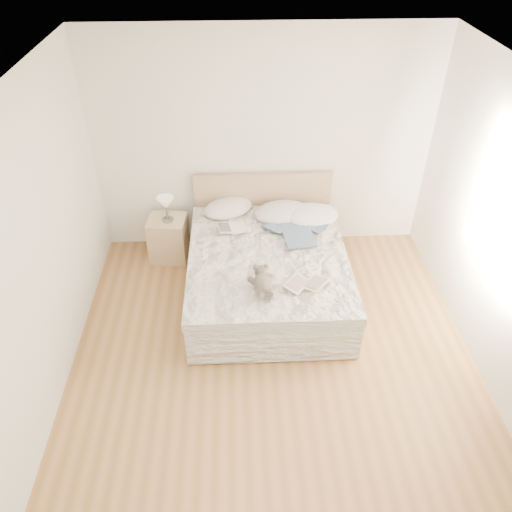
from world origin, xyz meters
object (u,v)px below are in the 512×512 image
(photo_book, at_px, (232,228))
(teddy_bear, at_px, (263,288))
(childrens_book, at_px, (307,284))
(bed, at_px, (267,270))
(nightstand, at_px, (169,238))
(table_lamp, at_px, (166,204))

(photo_book, distance_m, teddy_bear, 1.13)
(teddy_bear, bearing_deg, childrens_book, 1.15)
(bed, bearing_deg, nightstand, 148.95)
(bed, relative_size, nightstand, 3.83)
(nightstand, bearing_deg, photo_book, -22.32)
(bed, height_order, childrens_book, bed)
(table_lamp, distance_m, teddy_bear, 1.76)
(photo_book, distance_m, childrens_book, 1.26)
(bed, relative_size, table_lamp, 6.83)
(nightstand, bearing_deg, childrens_book, -41.33)
(nightstand, xyz_separation_m, photo_book, (0.79, -0.32, 0.35))
(nightstand, bearing_deg, table_lamp, -38.98)
(childrens_book, bearing_deg, nightstand, 177.31)
(nightstand, relative_size, photo_book, 1.67)
(bed, bearing_deg, photo_book, 135.30)
(nightstand, xyz_separation_m, table_lamp, (0.02, -0.02, 0.51))
(photo_book, bearing_deg, teddy_bear, -85.50)
(table_lamp, bearing_deg, teddy_bear, -52.64)
(photo_book, relative_size, childrens_book, 0.87)
(nightstand, distance_m, photo_book, 0.92)
(bed, xyz_separation_m, table_lamp, (-1.16, 0.69, 0.48))
(bed, distance_m, childrens_book, 0.79)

